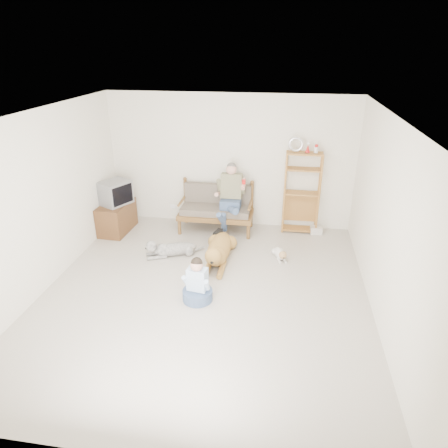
% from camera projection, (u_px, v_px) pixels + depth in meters
% --- Properties ---
extents(floor, '(5.50, 5.50, 0.00)m').
position_uv_depth(floor, '(204.00, 294.00, 6.20)').
color(floor, beige).
rests_on(floor, ground).
extents(ceiling, '(5.50, 5.50, 0.00)m').
position_uv_depth(ceiling, '(200.00, 117.00, 5.08)').
color(ceiling, white).
rests_on(ceiling, ground).
extents(wall_back, '(5.00, 0.00, 5.00)m').
position_uv_depth(wall_back, '(230.00, 162.00, 8.11)').
color(wall_back, silver).
rests_on(wall_back, ground).
extents(wall_front, '(5.00, 0.00, 5.00)m').
position_uv_depth(wall_front, '(132.00, 348.00, 3.17)').
color(wall_front, silver).
rests_on(wall_front, ground).
extents(wall_left, '(0.00, 5.50, 5.50)m').
position_uv_depth(wall_left, '(40.00, 204.00, 5.99)').
color(wall_left, silver).
rests_on(wall_left, ground).
extents(wall_right, '(0.00, 5.50, 5.50)m').
position_uv_depth(wall_right, '(387.00, 225.00, 5.29)').
color(wall_right, silver).
rests_on(wall_right, ground).
extents(loveseat, '(1.50, 0.70, 0.95)m').
position_uv_depth(loveseat, '(216.00, 207.00, 8.17)').
color(loveseat, brown).
rests_on(loveseat, ground).
extents(man, '(0.55, 0.78, 1.26)m').
position_uv_depth(man, '(229.00, 204.00, 7.86)').
color(man, '#496387').
rests_on(man, loveseat).
extents(etagere, '(0.73, 0.32, 1.94)m').
position_uv_depth(etagere, '(302.00, 192.00, 7.93)').
color(etagere, '#AF7C37').
rests_on(etagere, ground).
extents(book_stack, '(0.24, 0.18, 0.15)m').
position_uv_depth(book_stack, '(316.00, 230.00, 8.13)').
color(book_stack, white).
rests_on(book_stack, ground).
extents(tv_stand, '(0.55, 0.93, 0.60)m').
position_uv_depth(tv_stand, '(117.00, 217.00, 8.16)').
color(tv_stand, brown).
rests_on(tv_stand, ground).
extents(crt_tv, '(0.66, 0.71, 0.47)m').
position_uv_depth(crt_tv, '(115.00, 193.00, 7.94)').
color(crt_tv, slate).
rests_on(crt_tv, tv_stand).
extents(wall_outlet, '(0.12, 0.02, 0.08)m').
position_uv_depth(wall_outlet, '(173.00, 206.00, 8.71)').
color(wall_outlet, white).
rests_on(wall_outlet, ground).
extents(golden_retriever, '(0.41, 1.65, 0.50)m').
position_uv_depth(golden_retriever, '(218.00, 251.00, 7.06)').
color(golden_retriever, '#A9743A').
rests_on(golden_retriever, ground).
extents(shaggy_dog, '(1.04, 0.57, 0.34)m').
position_uv_depth(shaggy_dog, '(170.00, 249.00, 7.26)').
color(shaggy_dog, silver).
rests_on(shaggy_dog, ground).
extents(terrier, '(0.28, 0.57, 0.22)m').
position_uv_depth(terrier, '(280.00, 254.00, 7.17)').
color(terrier, white).
rests_on(terrier, ground).
extents(child, '(0.46, 0.46, 0.72)m').
position_uv_depth(child, '(197.00, 285.00, 5.96)').
color(child, '#496387').
rests_on(child, ground).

